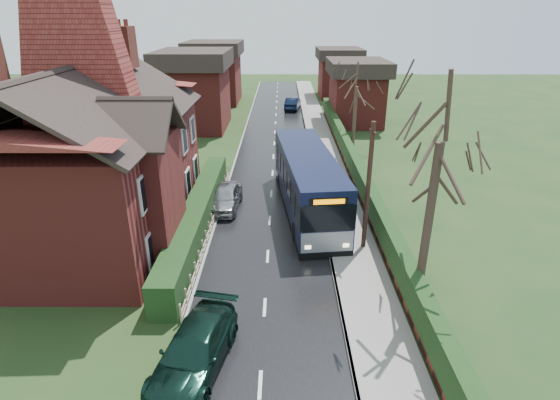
{
  "coord_description": "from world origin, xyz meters",
  "views": [
    {
      "loc": [
        0.68,
        -16.48,
        11.01
      ],
      "look_at": [
        0.59,
        4.83,
        1.8
      ],
      "focal_mm": 28.0,
      "sensor_mm": 36.0,
      "label": 1
    }
  ],
  "objects_px": {
    "car_silver": "(226,197)",
    "bus_stop_sign": "(327,193)",
    "bus": "(308,183)",
    "telegraph_pole": "(368,188)",
    "brick_house": "(97,154)",
    "car_green": "(194,351)"
  },
  "relations": [
    {
      "from": "car_green",
      "to": "bus_stop_sign",
      "type": "height_order",
      "value": "bus_stop_sign"
    },
    {
      "from": "car_green",
      "to": "telegraph_pole",
      "type": "height_order",
      "value": "telegraph_pole"
    },
    {
      "from": "brick_house",
      "to": "car_green",
      "type": "height_order",
      "value": "brick_house"
    },
    {
      "from": "bus_stop_sign",
      "to": "telegraph_pole",
      "type": "xyz_separation_m",
      "value": [
        1.6,
        -3.16,
        1.57
      ]
    },
    {
      "from": "bus",
      "to": "car_green",
      "type": "bearing_deg",
      "value": -115.52
    },
    {
      "from": "brick_house",
      "to": "telegraph_pole",
      "type": "distance_m",
      "value": 13.72
    },
    {
      "from": "bus",
      "to": "car_silver",
      "type": "xyz_separation_m",
      "value": [
        -4.91,
        0.29,
        -1.04
      ]
    },
    {
      "from": "telegraph_pole",
      "to": "brick_house",
      "type": "bearing_deg",
      "value": 164.12
    },
    {
      "from": "car_silver",
      "to": "bus_stop_sign",
      "type": "xyz_separation_m",
      "value": [
        5.91,
        -1.76,
        1.01
      ]
    },
    {
      "from": "car_silver",
      "to": "telegraph_pole",
      "type": "relative_size",
      "value": 0.64
    },
    {
      "from": "brick_house",
      "to": "car_green",
      "type": "distance_m",
      "value": 12.51
    },
    {
      "from": "car_silver",
      "to": "bus",
      "type": "bearing_deg",
      "value": 0.1
    },
    {
      "from": "bus_stop_sign",
      "to": "bus",
      "type": "bearing_deg",
      "value": 143.67
    },
    {
      "from": "car_silver",
      "to": "telegraph_pole",
      "type": "distance_m",
      "value": 9.34
    },
    {
      "from": "bus",
      "to": "brick_house",
      "type": "bearing_deg",
      "value": -172.56
    },
    {
      "from": "bus_stop_sign",
      "to": "car_silver",
      "type": "bearing_deg",
      "value": -177.04
    },
    {
      "from": "brick_house",
      "to": "car_silver",
      "type": "relative_size",
      "value": 3.5
    },
    {
      "from": "brick_house",
      "to": "bus_stop_sign",
      "type": "height_order",
      "value": "brick_house"
    },
    {
      "from": "bus_stop_sign",
      "to": "telegraph_pole",
      "type": "distance_m",
      "value": 3.88
    },
    {
      "from": "bus",
      "to": "telegraph_pole",
      "type": "relative_size",
      "value": 1.82
    },
    {
      "from": "car_silver",
      "to": "bus_stop_sign",
      "type": "height_order",
      "value": "bus_stop_sign"
    },
    {
      "from": "bus",
      "to": "telegraph_pole",
      "type": "bearing_deg",
      "value": -67.16
    }
  ]
}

